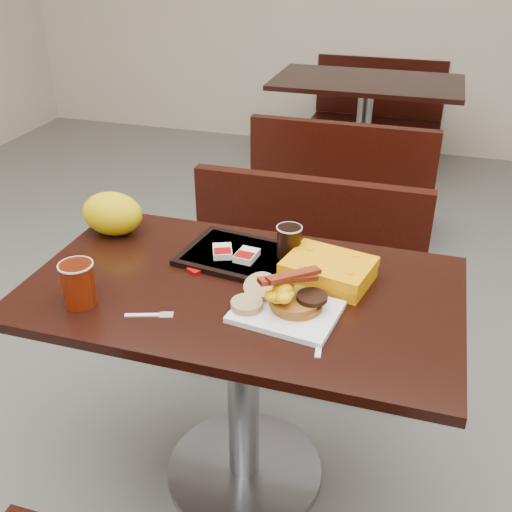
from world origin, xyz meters
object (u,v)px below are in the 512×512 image
(bench_near_n, at_px, (296,280))
(hashbrown_sleeve_right, at_px, (247,256))
(platter, at_px, (286,312))
(table_far, at_px, (363,136))
(paper_bag, at_px, (112,213))
(bench_far_s, at_px, (345,175))
(hashbrown_sleeve_left, at_px, (222,251))
(table_near, at_px, (243,389))
(tray, at_px, (243,256))
(clamshell, at_px, (328,270))
(coffee_cup_far, at_px, (289,242))
(knife, at_px, (320,336))
(coffee_cup_near, at_px, (79,284))
(fork, at_px, (142,315))
(pancake_stack, at_px, (297,302))
(bench_far_n, at_px, (375,111))

(bench_near_n, distance_m, hashbrown_sleeve_right, 0.71)
(platter, relative_size, hashbrown_sleeve_right, 3.37)
(table_far, bearing_deg, paper_bag, -101.73)
(bench_far_s, bearing_deg, paper_bag, -106.31)
(hashbrown_sleeve_left, xyz_separation_m, paper_bag, (-0.40, 0.06, 0.04))
(table_near, relative_size, table_far, 1.00)
(tray, xyz_separation_m, clamshell, (0.27, -0.05, 0.02))
(bench_near_n, height_order, platter, platter)
(table_near, xyz_separation_m, hashbrown_sleeve_left, (-0.10, 0.13, 0.40))
(tray, distance_m, coffee_cup_far, 0.15)
(bench_near_n, bearing_deg, knife, -73.54)
(hashbrown_sleeve_left, bearing_deg, paper_bag, 148.84)
(knife, bearing_deg, hashbrown_sleeve_left, -136.37)
(bench_near_n, bearing_deg, coffee_cup_near, -112.94)
(table_far, distance_m, fork, 2.84)
(tray, height_order, hashbrown_sleeve_right, hashbrown_sleeve_right)
(pancake_stack, height_order, tray, pancake_stack)
(knife, bearing_deg, platter, -131.11)
(table_far, height_order, paper_bag, paper_bag)
(platter, relative_size, clamshell, 1.11)
(table_far, bearing_deg, pancake_stack, -86.28)
(table_far, xyz_separation_m, platter, (0.15, -2.70, 0.38))
(bench_far_s, height_order, bench_far_n, same)
(bench_far_n, bearing_deg, coffee_cup_far, -88.36)
(coffee_cup_far, bearing_deg, platter, -76.98)
(coffee_cup_near, height_order, clamshell, coffee_cup_near)
(bench_far_s, relative_size, clamshell, 4.23)
(tray, relative_size, clamshell, 1.51)
(platter, bearing_deg, bench_near_n, 108.47)
(table_near, xyz_separation_m, coffee_cup_near, (-0.38, -0.20, 0.43))
(hashbrown_sleeve_left, height_order, coffee_cup_far, coffee_cup_far)
(platter, relative_size, pancake_stack, 1.93)
(coffee_cup_far, bearing_deg, hashbrown_sleeve_left, -166.71)
(table_far, bearing_deg, platter, -86.77)
(tray, relative_size, hashbrown_sleeve_right, 4.61)
(bench_far_n, distance_m, knife, 3.50)
(table_far, distance_m, coffee_cup_far, 2.47)
(platter, height_order, paper_bag, paper_bag)
(fork, height_order, coffee_cup_far, coffee_cup_far)
(tray, distance_m, paper_bag, 0.46)
(bench_far_n, distance_m, platter, 3.42)
(coffee_cup_near, height_order, paper_bag, paper_bag)
(bench_far_s, xyz_separation_m, paper_bag, (-0.50, -1.71, 0.46))
(bench_near_n, height_order, bench_far_n, same)
(pancake_stack, bearing_deg, fork, -160.44)
(bench_far_s, bearing_deg, knife, -82.94)
(table_near, distance_m, bench_near_n, 0.70)
(table_near, height_order, paper_bag, paper_bag)
(hashbrown_sleeve_left, height_order, clamshell, clamshell)
(pancake_stack, relative_size, knife, 0.83)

